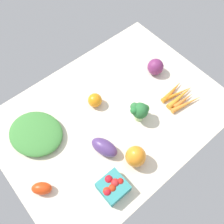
{
  "coord_description": "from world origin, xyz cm",
  "views": [
    {
      "loc": [
        -36.73,
        -43.29,
        102.76
      ],
      "look_at": [
        0.0,
        0.0,
        4.0
      ],
      "focal_mm": 39.91,
      "sensor_mm": 36.0,
      "label": 1
    }
  ],
  "objects": [
    {
      "name": "berry_basket",
      "position": [
        -21.83,
        -26.09,
        5.17
      ],
      "size": [
        10.12,
        10.12,
        6.42
      ],
      "color": "teal",
      "rests_on": "tablecloth"
    },
    {
      "name": "tablecloth",
      "position": [
        0.0,
        0.0,
        1.0
      ],
      "size": [
        104.0,
        76.0,
        2.0
      ],
      "primitive_type": "cube",
      "color": "beige",
      "rests_on": "ground"
    },
    {
      "name": "roma_tomato",
      "position": [
        -43.08,
        -8.61,
        4.42
      ],
      "size": [
        9.22,
        8.87,
        4.85
      ],
      "primitive_type": "ellipsoid",
      "rotation": [
        0.0,
        0.0,
        2.43
      ],
      "color": "red",
      "rests_on": "tablecloth"
    },
    {
      "name": "broccoli_head",
      "position": [
        8.12,
        -9.18,
        8.41
      ],
      "size": [
        9.05,
        8.19,
        10.41
      ],
      "color": "#A9CC86",
      "rests_on": "tablecloth"
    },
    {
      "name": "bell_pepper_orange",
      "position": [
        -7.3,
        -23.28,
        7.17
      ],
      "size": [
        11.69,
        11.69,
        10.35
      ],
      "primitive_type": "ellipsoid",
      "rotation": [
        0.0,
        0.0,
        0.63
      ],
      "color": "orange",
      "rests_on": "tablecloth"
    },
    {
      "name": "eggplant",
      "position": [
        -13.91,
        -11.46,
        5.25
      ],
      "size": [
        9.96,
        13.52,
        6.51
      ],
      "primitive_type": "ellipsoid",
      "rotation": [
        0.0,
        0.0,
        1.89
      ],
      "color": "#523773",
      "rests_on": "tablecloth"
    },
    {
      "name": "heirloom_tomato_orange",
      "position": [
        -2.44,
        9.4,
        5.29
      ],
      "size": [
        6.57,
        6.57,
        6.57
      ],
      "primitive_type": "sphere",
      "color": "orange",
      "rests_on": "tablecloth"
    },
    {
      "name": "leafy_greens_clump",
      "position": [
        -32.34,
        13.15,
        4.31
      ],
      "size": [
        28.56,
        30.4,
        4.63
      ],
      "primitive_type": "ellipsoid",
      "rotation": [
        0.0,
        0.0,
        1.95
      ],
      "color": "#40843A",
      "rests_on": "tablecloth"
    },
    {
      "name": "carrot_bunch",
      "position": [
        30.53,
        -14.47,
        3.27
      ],
      "size": [
        17.72,
        14.65,
        2.81
      ],
      "color": "orange",
      "rests_on": "tablecloth"
    },
    {
      "name": "red_onion_center",
      "position": [
        32.77,
        4.93,
        6.08
      ],
      "size": [
        8.16,
        8.16,
        8.16
      ],
      "primitive_type": "sphere",
      "color": "#74295D",
      "rests_on": "tablecloth"
    }
  ]
}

